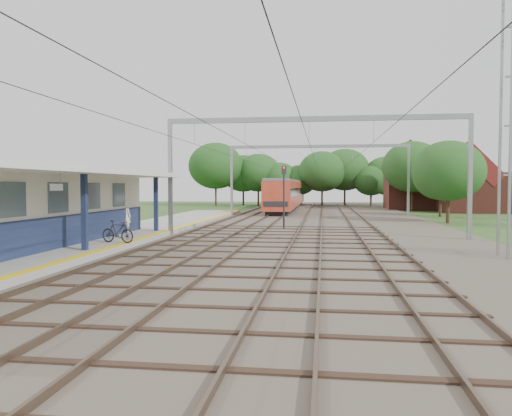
{
  "coord_description": "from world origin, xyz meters",
  "views": [
    {
      "loc": [
        4.02,
        -13.69,
        3.06
      ],
      "look_at": [
        -0.32,
        18.45,
        1.6
      ],
      "focal_mm": 35.0,
      "sensor_mm": 36.0,
      "label": 1
    }
  ],
  "objects_px": {
    "train": "(288,193)",
    "person": "(125,217)",
    "signal_post": "(284,190)",
    "bicycle": "(118,232)"
  },
  "relations": [
    {
      "from": "bicycle",
      "to": "signal_post",
      "type": "height_order",
      "value": "signal_post"
    },
    {
      "from": "train",
      "to": "signal_post",
      "type": "bearing_deg",
      "value": -86.56
    },
    {
      "from": "person",
      "to": "bicycle",
      "type": "height_order",
      "value": "person"
    },
    {
      "from": "bicycle",
      "to": "train",
      "type": "distance_m",
      "value": 42.74
    },
    {
      "from": "signal_post",
      "to": "train",
      "type": "bearing_deg",
      "value": 73.7
    },
    {
      "from": "train",
      "to": "bicycle",
      "type": "bearing_deg",
      "value": -96.86
    },
    {
      "from": "person",
      "to": "signal_post",
      "type": "bearing_deg",
      "value": -142.8
    },
    {
      "from": "person",
      "to": "train",
      "type": "bearing_deg",
      "value": -99.86
    },
    {
      "from": "person",
      "to": "bicycle",
      "type": "distance_m",
      "value": 5.46
    },
    {
      "from": "train",
      "to": "person",
      "type": "bearing_deg",
      "value": -100.42
    }
  ]
}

